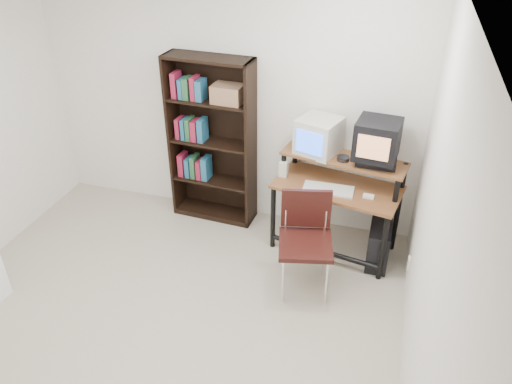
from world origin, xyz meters
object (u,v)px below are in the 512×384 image
(crt_monitor, at_px, (319,136))
(school_chair, at_px, (306,232))
(computer_desk, at_px, (338,189))
(pc_tower, at_px, (379,244))
(crt_tv, at_px, (377,139))
(bookshelf, at_px, (212,139))

(crt_monitor, relative_size, school_chair, 0.50)
(computer_desk, xyz_separation_m, school_chair, (-0.18, -0.63, -0.11))
(computer_desk, relative_size, school_chair, 1.37)
(crt_monitor, height_order, pc_tower, crt_monitor)
(crt_tv, bearing_deg, pc_tower, -41.92)
(pc_tower, xyz_separation_m, bookshelf, (-1.83, 0.37, 0.71))
(crt_monitor, distance_m, pc_tower, 1.20)
(pc_tower, bearing_deg, crt_tv, 131.53)
(crt_tv, height_order, school_chair, crt_tv)
(computer_desk, relative_size, bookshelf, 0.71)
(crt_tv, distance_m, pc_tower, 1.04)
(pc_tower, bearing_deg, bookshelf, 168.45)
(crt_monitor, xyz_separation_m, school_chair, (0.06, -0.79, -0.57))
(crt_monitor, xyz_separation_m, bookshelf, (-1.13, 0.09, -0.22))
(computer_desk, distance_m, school_chair, 0.67)
(school_chair, relative_size, bookshelf, 0.52)
(crt_tv, relative_size, school_chair, 0.45)
(school_chair, bearing_deg, pc_tower, 25.60)
(crt_monitor, xyz_separation_m, pc_tower, (0.70, -0.28, -0.93))
(crt_monitor, height_order, crt_tv, crt_tv)
(crt_tv, relative_size, bookshelf, 0.23)
(crt_monitor, bearing_deg, crt_tv, 7.16)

